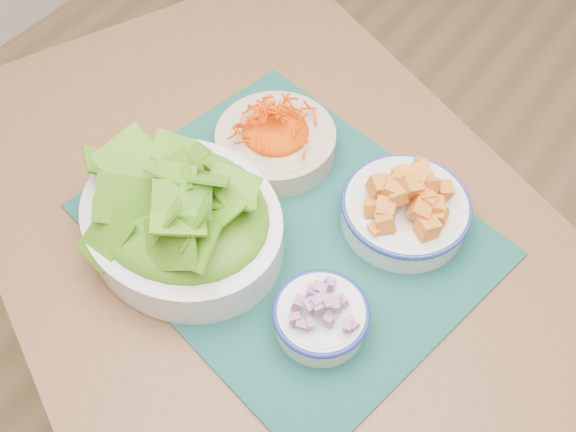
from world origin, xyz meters
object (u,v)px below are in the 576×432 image
Objects in this scene: table at (278,270)px; carrot_bowl at (276,137)px; placemat at (288,229)px; squash_bowl at (407,204)px; lettuce_bowl at (180,211)px; onion_bowl at (321,314)px.

carrot_bowl reaches higher than table.
carrot_bowl reaches higher than placemat.
squash_bowl is at bearing 63.16° from table.
table is 0.22m from lettuce_bowl.
onion_bowl is at bearing -28.39° from placemat.
carrot_bowl is 1.03× the size of squash_bowl.
squash_bowl is 0.31m from lettuce_bowl.
squash_bowl is (0.23, -0.00, 0.01)m from carrot_bowl.
table is at bearing -127.91° from placemat.
table is 4.10× the size of lettuce_bowl.
onion_bowl is (-0.00, -0.21, -0.01)m from squash_bowl.
placemat is (0.01, 0.01, 0.11)m from table.
onion_bowl reaches higher than table.
carrot_bowl reaches higher than onion_bowl.
squash_bowl is (0.14, 0.12, 0.15)m from table.
carrot_bowl is at bearing 94.41° from lettuce_bowl.
carrot_bowl is at bearing 137.24° from onion_bowl.
lettuce_bowl is 0.23m from onion_bowl.
squash_bowl is 1.40× the size of onion_bowl.
onion_bowl is at bearing 5.58° from lettuce_bowl.
onion_bowl is at bearing -42.76° from carrot_bowl.
squash_bowl is (0.13, 0.11, 0.04)m from placemat.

